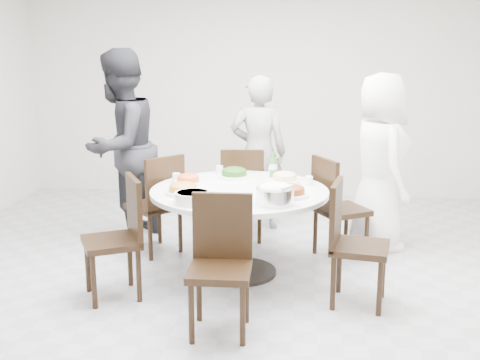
# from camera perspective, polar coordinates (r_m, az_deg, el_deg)

# --- Properties ---
(floor) EXTENTS (6.00, 6.00, 0.01)m
(floor) POSITION_cam_1_polar(r_m,az_deg,el_deg) (5.11, -0.55, -9.61)
(floor) COLOR #ABAAAF
(floor) RESTS_ON ground
(wall_back) EXTENTS (6.00, 0.01, 2.80)m
(wall_back) POSITION_cam_1_polar(r_m,az_deg,el_deg) (7.73, 1.91, 8.84)
(wall_back) COLOR silver
(wall_back) RESTS_ON ground
(wall_front) EXTENTS (6.00, 0.01, 2.80)m
(wall_front) POSITION_cam_1_polar(r_m,az_deg,el_deg) (1.86, -10.97, -5.19)
(wall_front) COLOR silver
(wall_front) RESTS_ON ground
(dining_table) EXTENTS (1.50, 1.50, 0.75)m
(dining_table) POSITION_cam_1_polar(r_m,az_deg,el_deg) (5.16, -0.06, -4.94)
(dining_table) COLOR white
(dining_table) RESTS_ON floor
(chair_ne) EXTENTS (0.57, 0.57, 0.95)m
(chair_ne) POSITION_cam_1_polar(r_m,az_deg,el_deg) (5.60, 9.60, -2.60)
(chair_ne) COLOR black
(chair_ne) RESTS_ON floor
(chair_n) EXTENTS (0.45, 0.45, 0.95)m
(chair_n) POSITION_cam_1_polar(r_m,az_deg,el_deg) (6.05, 0.27, -1.23)
(chair_n) COLOR black
(chair_n) RESTS_ON floor
(chair_nw) EXTENTS (0.59, 0.59, 0.95)m
(chair_nw) POSITION_cam_1_polar(r_m,az_deg,el_deg) (5.72, -8.14, -2.23)
(chair_nw) COLOR black
(chair_nw) RESTS_ON floor
(chair_sw) EXTENTS (0.57, 0.57, 0.95)m
(chair_sw) POSITION_cam_1_polar(r_m,az_deg,el_deg) (4.77, -12.12, -5.50)
(chair_sw) COLOR black
(chair_sw) RESTS_ON floor
(chair_s) EXTENTS (0.43, 0.43, 0.95)m
(chair_s) POSITION_cam_1_polar(r_m,az_deg,el_deg) (4.11, -1.95, -8.33)
(chair_s) COLOR black
(chair_s) RESTS_ON floor
(chair_se) EXTENTS (0.49, 0.49, 0.95)m
(chair_se) POSITION_cam_1_polar(r_m,az_deg,el_deg) (4.64, 11.32, -6.03)
(chair_se) COLOR black
(chair_se) RESTS_ON floor
(diner_right) EXTENTS (0.75, 0.94, 1.69)m
(diner_right) POSITION_cam_1_polar(r_m,az_deg,el_deg) (5.86, 13.07, 1.66)
(diner_right) COLOR white
(diner_right) RESTS_ON floor
(diner_middle) EXTENTS (0.61, 0.41, 1.63)m
(diner_middle) POSITION_cam_1_polar(r_m,az_deg,el_deg) (6.36, 1.77, 2.61)
(diner_middle) COLOR black
(diner_middle) RESTS_ON floor
(diner_left) EXTENTS (0.97, 1.10, 1.90)m
(diner_left) POSITION_cam_1_polar(r_m,az_deg,el_deg) (6.01, -11.29, 3.07)
(diner_left) COLOR black
(diner_left) RESTS_ON floor
(dish_greens) EXTENTS (0.29, 0.29, 0.08)m
(dish_greens) POSITION_cam_1_polar(r_m,az_deg,el_deg) (5.48, -0.56, 0.61)
(dish_greens) COLOR white
(dish_greens) RESTS_ON dining_table
(dish_pale) EXTENTS (0.27, 0.27, 0.07)m
(dish_pale) POSITION_cam_1_polar(r_m,az_deg,el_deg) (5.32, 4.26, 0.18)
(dish_pale) COLOR white
(dish_pale) RESTS_ON dining_table
(dish_orange) EXTENTS (0.24, 0.24, 0.07)m
(dish_orange) POSITION_cam_1_polar(r_m,az_deg,el_deg) (5.26, -4.93, -0.04)
(dish_orange) COLOR white
(dish_orange) RESTS_ON dining_table
(dish_redbrown) EXTENTS (0.30, 0.30, 0.07)m
(dish_redbrown) POSITION_cam_1_polar(r_m,az_deg,el_deg) (4.84, 4.79, -1.12)
(dish_redbrown) COLOR white
(dish_redbrown) RESTS_ON dining_table
(dish_tofu) EXTENTS (0.29, 0.29, 0.08)m
(dish_tofu) POSITION_cam_1_polar(r_m,az_deg,el_deg) (4.93, -5.42, -0.89)
(dish_tofu) COLOR white
(dish_tofu) RESTS_ON dining_table
(rice_bowl) EXTENTS (0.29, 0.29, 0.13)m
(rice_bowl) POSITION_cam_1_polar(r_m,az_deg,el_deg) (4.61, 3.32, -1.52)
(rice_bowl) COLOR silver
(rice_bowl) RESTS_ON dining_table
(soup_bowl) EXTENTS (0.28, 0.28, 0.09)m
(soup_bowl) POSITION_cam_1_polar(r_m,az_deg,el_deg) (4.64, -4.47, -1.68)
(soup_bowl) COLOR white
(soup_bowl) RESTS_ON dining_table
(beverage_bottle) EXTENTS (0.07, 0.07, 0.24)m
(beverage_bottle) POSITION_cam_1_polar(r_m,az_deg,el_deg) (5.48, 3.18, 1.45)
(beverage_bottle) COLOR #33712D
(beverage_bottle) RESTS_ON dining_table
(tea_cups) EXTENTS (0.07, 0.07, 0.08)m
(tea_cups) POSITION_cam_1_polar(r_m,az_deg,el_deg) (5.62, 0.59, 0.95)
(tea_cups) COLOR white
(tea_cups) RESTS_ON dining_table
(chopsticks) EXTENTS (0.24, 0.04, 0.01)m
(chopsticks) POSITION_cam_1_polar(r_m,az_deg,el_deg) (5.70, 0.68, 0.76)
(chopsticks) COLOR tan
(chopsticks) RESTS_ON dining_table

